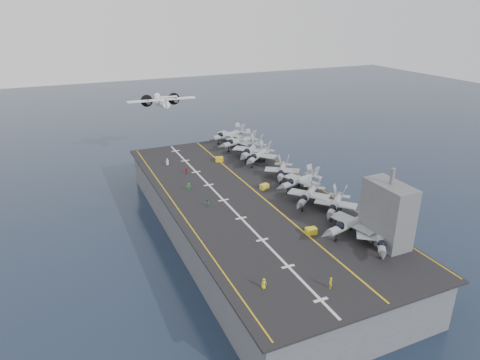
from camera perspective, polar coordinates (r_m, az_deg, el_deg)
name	(u,v)px	position (r m, az deg, el deg)	size (l,w,h in m)	color
ground	(247,234)	(106.70, 0.88, -7.22)	(500.00, 500.00, 0.00)	#142135
hull	(247,216)	(104.33, 0.90, -4.83)	(36.00, 90.00, 10.00)	#56595E
flight_deck	(247,197)	(102.07, 0.92, -2.23)	(38.00, 92.00, 0.40)	black
foul_line	(258,194)	(103.18, 2.43, -1.84)	(0.35, 90.00, 0.02)	gold
landing_centerline	(224,200)	(99.82, -2.21, -2.69)	(0.50, 90.00, 0.02)	silver
deck_edge_port	(178,209)	(96.70, -8.28, -3.79)	(0.25, 90.00, 0.02)	gold
deck_edge_stbd	(313,184)	(110.45, 9.66, -0.48)	(0.25, 90.00, 0.02)	gold
island_superstructure	(388,206)	(84.16, 19.15, -3.33)	(5.00, 10.00, 15.00)	#56595E
fighter_jet_0	(380,238)	(83.84, 18.22, -7.35)	(14.58, 15.40, 4.46)	#939CA3
fighter_jet_1	(351,223)	(86.80, 14.62, -5.54)	(17.32, 13.54, 5.33)	gray
fighter_jet_2	(335,204)	(94.68, 12.57, -3.12)	(16.16, 15.98, 4.74)	gray
fighter_jet_3	(308,195)	(97.86, 9.04, -1.94)	(16.78, 16.25, 4.88)	gray
fighter_jet_4	(299,180)	(105.62, 7.88, -0.01)	(16.40, 13.30, 4.94)	gray
fighter_jet_5	(282,170)	(111.75, 5.61, 1.31)	(15.16, 16.34, 4.72)	gray
fighter_jet_6	(258,155)	(122.32, 2.45, 3.38)	(17.87, 17.35, 5.20)	#9CA1AA
fighter_jet_7	(251,150)	(125.92, 1.44, 4.08)	(19.29, 19.55, 5.73)	gray
fighter_jet_8	(238,141)	(134.69, -0.20, 5.20)	(17.72, 14.62, 5.28)	#939BA3
tow_cart_a	(311,231)	(86.45, 9.45, -6.71)	(2.33, 1.67, 1.30)	gold
tow_cart_b	(264,187)	(105.72, 3.27, -0.88)	(2.42, 1.93, 1.27)	gold
tow_cart_c	(219,159)	(124.53, -2.78, 2.78)	(2.59, 2.09, 1.34)	gold
crew_0	(264,284)	(70.27, 3.20, -13.62)	(1.15, 0.80, 1.85)	yellow
crew_2	(207,203)	(96.73, -4.40, -3.04)	(0.85, 1.14, 1.74)	#268135
crew_3	(189,186)	(105.67, -6.85, -0.86)	(1.25, 1.01, 1.81)	#1F8224
crew_4	(186,170)	(116.10, -7.18, 1.30)	(1.31, 1.33, 1.87)	red
crew_5	(167,162)	(123.09, -9.66, 2.41)	(1.28, 0.95, 1.98)	silver
crew_6	(330,283)	(71.64, 11.97, -13.29)	(1.10, 1.37, 1.98)	yellow
transport_plane	(162,104)	(148.78, -10.34, 9.98)	(23.46, 16.51, 5.40)	white
fighter_jet_9	(228,134)	(142.19, -1.60, 6.12)	(17.72, 14.62, 5.28)	#939BA3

